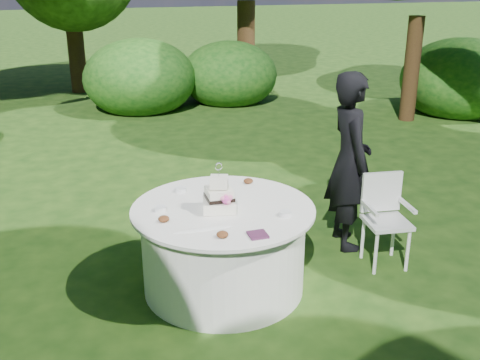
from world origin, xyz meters
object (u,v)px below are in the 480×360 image
table (224,248)px  cake (219,197)px  napkins (258,235)px  guest (349,161)px  chair (384,212)px

table → cake: (-0.04, -0.05, 0.50)m
napkins → cake: 0.58m
guest → cake: (-1.46, -0.51, -0.00)m
napkins → table: (-0.11, 0.60, -0.39)m
guest → table: size_ratio=1.14×
napkins → table: bearing=100.0°
napkins → table: napkins is taller
guest → chair: (0.16, -0.45, -0.37)m
table → cake: bearing=-133.4°
cake → chair: size_ratio=0.47×
napkins → cake: cake is taller
guest → cake: bearing=117.3°
guest → table: 1.57m
napkins → chair: (1.47, 0.62, -0.26)m
cake → napkins: bearing=-74.9°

